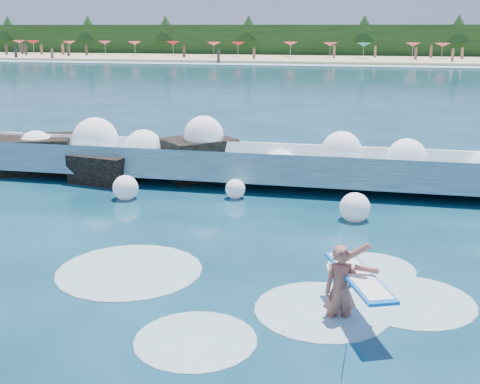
# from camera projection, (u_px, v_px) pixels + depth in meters

# --- Properties ---
(ground) EXTENTS (200.00, 200.00, 0.00)m
(ground) POSITION_uv_depth(u_px,v_px,m) (146.00, 271.00, 12.05)
(ground) COLOR #072938
(ground) RESTS_ON ground
(beach) EXTENTS (140.00, 20.00, 0.40)m
(beach) POSITION_uv_depth(u_px,v_px,m) (345.00, 59.00, 85.41)
(beach) COLOR tan
(beach) RESTS_ON ground
(wet_band) EXTENTS (140.00, 5.00, 0.08)m
(wet_band) POSITION_uv_depth(u_px,v_px,m) (340.00, 65.00, 75.10)
(wet_band) COLOR silver
(wet_band) RESTS_ON ground
(treeline) EXTENTS (140.00, 4.00, 5.00)m
(treeline) POSITION_uv_depth(u_px,v_px,m) (349.00, 41.00, 94.21)
(treeline) COLOR black
(treeline) RESTS_ON ground
(breaking_wave) EXTENTS (17.86, 2.79, 1.54)m
(breaking_wave) POSITION_uv_depth(u_px,v_px,m) (243.00, 165.00, 18.92)
(breaking_wave) COLOR teal
(breaking_wave) RESTS_ON ground
(rock_cluster) EXTENTS (8.57, 3.44, 1.48)m
(rock_cluster) POSITION_uv_depth(u_px,v_px,m) (105.00, 161.00, 19.77)
(rock_cluster) COLOR black
(rock_cluster) RESTS_ON ground
(surfer_with_board) EXTENTS (1.27, 2.79, 1.57)m
(surfer_with_board) POSITION_uv_depth(u_px,v_px,m) (345.00, 287.00, 9.93)
(surfer_with_board) COLOR #A0594A
(surfer_with_board) RESTS_ON ground
(wave_spray) EXTENTS (15.48, 4.48, 2.08)m
(wave_spray) POSITION_uv_depth(u_px,v_px,m) (229.00, 153.00, 18.63)
(wave_spray) COLOR white
(wave_spray) RESTS_ON ground
(surf_foam) EXTENTS (9.71, 5.44, 0.15)m
(surf_foam) POSITION_uv_depth(u_px,v_px,m) (258.00, 293.00, 11.08)
(surf_foam) COLOR silver
(surf_foam) RESTS_ON ground
(beach_umbrellas) EXTENTS (110.55, 6.54, 0.50)m
(beach_umbrellas) POSITION_uv_depth(u_px,v_px,m) (346.00, 44.00, 86.33)
(beach_umbrellas) COLOR #DF4156
(beach_umbrellas) RESTS_ON ground
(beachgoers) EXTENTS (105.20, 13.91, 1.93)m
(beachgoers) POSITION_uv_depth(u_px,v_px,m) (284.00, 53.00, 85.29)
(beachgoers) COLOR #3F332D
(beachgoers) RESTS_ON ground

